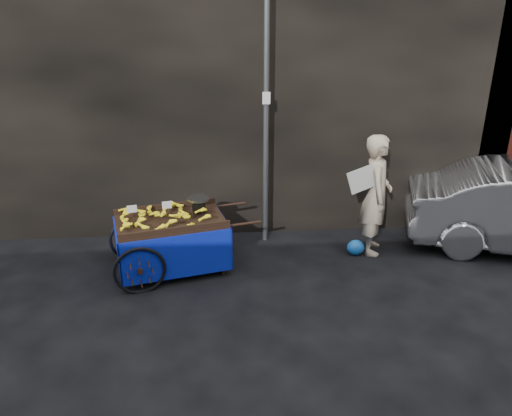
{
  "coord_description": "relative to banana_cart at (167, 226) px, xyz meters",
  "views": [
    {
      "loc": [
        -0.43,
        -6.33,
        3.75
      ],
      "look_at": [
        0.09,
        0.5,
        0.91
      ],
      "focal_mm": 35.0,
      "sensor_mm": 36.0,
      "label": 1
    }
  ],
  "objects": [
    {
      "name": "ground",
      "position": [
        1.22,
        -0.37,
        -0.72
      ],
      "size": [
        80.0,
        80.0,
        0.0
      ],
      "primitive_type": "plane",
      "color": "black",
      "rests_on": "ground"
    },
    {
      "name": "street_pole",
      "position": [
        1.52,
        0.92,
        1.28
      ],
      "size": [
        0.12,
        0.1,
        4.0
      ],
      "color": "slate",
      "rests_on": "ground"
    },
    {
      "name": "vendor",
      "position": [
        3.21,
        0.39,
        0.24
      ],
      "size": [
        0.86,
        0.8,
        1.93
      ],
      "rotation": [
        0.0,
        0.0,
        1.32
      ],
      "color": "tan",
      "rests_on": "ground"
    },
    {
      "name": "building_wall",
      "position": [
        1.62,
        2.23,
        1.78
      ],
      "size": [
        13.5,
        2.0,
        5.0
      ],
      "color": "black",
      "rests_on": "ground"
    },
    {
      "name": "plastic_bag",
      "position": [
        2.91,
        0.26,
        -0.6
      ],
      "size": [
        0.28,
        0.22,
        0.25
      ],
      "primitive_type": "ellipsoid",
      "color": "blue",
      "rests_on": "ground"
    },
    {
      "name": "banana_cart",
      "position": [
        0.0,
        0.0,
        0.0
      ],
      "size": [
        2.32,
        1.44,
        1.17
      ],
      "rotation": [
        0.0,
        0.0,
        0.24
      ],
      "color": "black",
      "rests_on": "ground"
    }
  ]
}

